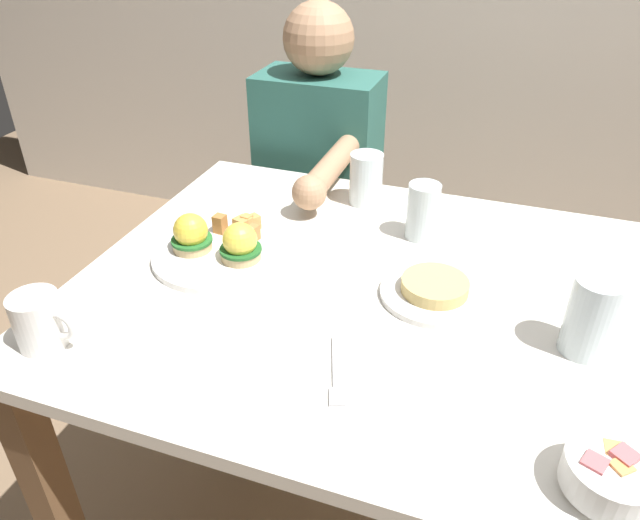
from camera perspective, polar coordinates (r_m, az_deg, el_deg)
The scene contains 10 objects.
dining_table at distance 1.19m, azimuth 6.72°, elevation -7.22°, with size 1.20×0.90×0.74m.
eggs_benedict_plate at distance 1.22m, azimuth -9.70°, elevation 1.38°, with size 0.27×0.27×0.09m.
fruit_bowl at distance 0.86m, azimuth 26.13°, elevation -18.00°, with size 0.12×0.12×0.06m.
coffee_mug at distance 1.07m, azimuth -25.34°, elevation -5.18°, with size 0.11×0.08×0.09m.
fork at distance 0.94m, azimuth 1.59°, elevation -10.89°, with size 0.07×0.15×0.00m.
water_glass_near at distance 1.42m, azimuth 4.42°, elevation 7.45°, with size 0.08×0.08×0.12m.
water_glass_far at distance 1.04m, azimuth 24.46°, elevation -5.34°, with size 0.08×0.08×0.14m.
water_glass_extra at distance 1.28m, azimuth 9.80°, elevation 4.37°, with size 0.07×0.07×0.12m.
side_plate at distance 1.12m, azimuth 10.91°, elevation -2.86°, with size 0.20×0.20×0.04m.
diner_person at distance 1.76m, azimuth -0.34°, elevation 7.64°, with size 0.34×0.54×1.14m.
Camera 1 is at (0.17, -0.90, 1.39)m, focal length 33.37 mm.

